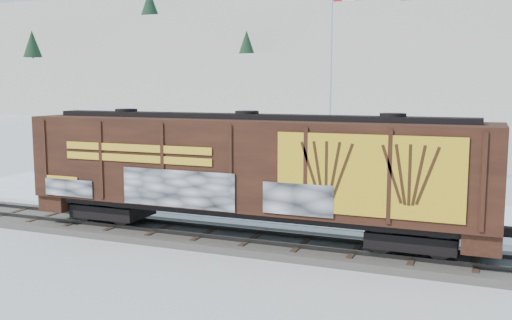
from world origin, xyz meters
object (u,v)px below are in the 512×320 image
at_px(car_silver, 186,180).
at_px(flagpole, 332,113).
at_px(car_dark, 433,210).
at_px(hopper_railcar, 247,168).
at_px(car_white, 231,189).

bearing_deg(car_silver, flagpole, -33.69).
bearing_deg(car_silver, car_dark, -77.20).
xyz_separation_m(hopper_railcar, car_white, (-3.63, 6.47, -2.18)).
bearing_deg(car_dark, flagpole, 37.09).
distance_m(hopper_railcar, flagpole, 13.02).
bearing_deg(hopper_railcar, car_white, 119.32).
height_order(flagpole, car_dark, flagpole).
height_order(hopper_railcar, car_silver, hopper_railcar).
distance_m(car_silver, car_dark, 13.69).
relative_size(car_silver, car_white, 1.03).
xyz_separation_m(flagpole, car_white, (-3.54, -6.47, -3.70)).
height_order(car_silver, car_dark, car_silver).
xyz_separation_m(car_silver, car_white, (3.54, -1.64, -0.05)).
bearing_deg(flagpole, hopper_railcar, -89.60).
xyz_separation_m(hopper_railcar, car_dark, (6.34, 5.91, -2.34)).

